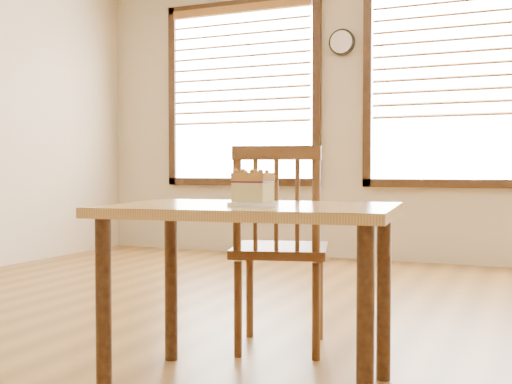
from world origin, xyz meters
TOP-DOWN VIEW (x-y plane):
  - window_left at (-1.90, 3.97)m, footprint 1.76×0.10m
  - window_right at (0.30, 3.97)m, footprint 1.76×0.10m
  - wall_clock at (-0.80, 3.96)m, footprint 0.26×0.05m
  - cafe_table_main at (-0.06, 0.09)m, footprint 1.20×0.87m
  - cafe_chair_main at (-0.17, 0.68)m, footprint 0.56×0.56m
  - plate at (-0.02, 0.01)m, footprint 0.20×0.20m
  - cake_slice at (-0.02, 0.01)m, footprint 0.15×0.11m

SIDE VIEW (x-z plane):
  - cafe_chair_main at x=-0.17m, z-range 0.01..1.02m
  - cafe_table_main at x=-0.06m, z-range 0.27..1.02m
  - plate at x=-0.02m, z-range 0.75..0.77m
  - cake_slice at x=-0.02m, z-range 0.76..0.89m
  - window_left at x=-1.90m, z-range 0.83..2.79m
  - window_right at x=0.30m, z-range 0.83..2.79m
  - wall_clock at x=-0.80m, z-range 2.02..2.28m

